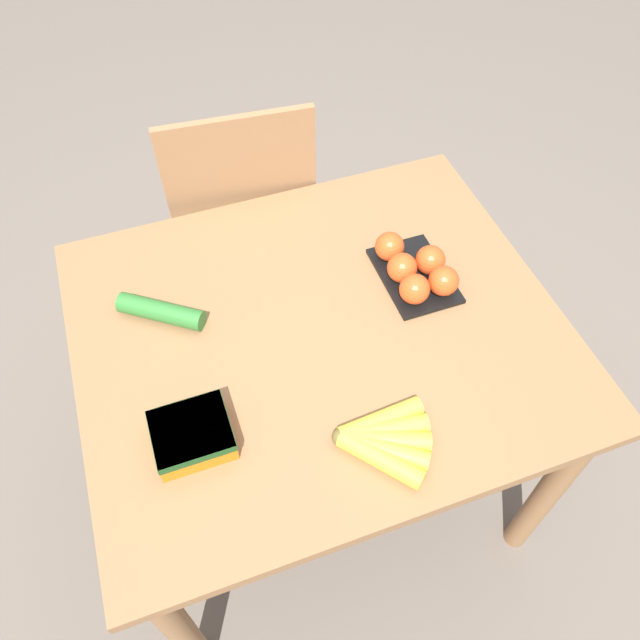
{
  "coord_description": "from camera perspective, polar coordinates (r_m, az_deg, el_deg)",
  "views": [
    {
      "loc": [
        -0.27,
        -0.76,
        1.82
      ],
      "look_at": [
        0.0,
        0.0,
        0.77
      ],
      "focal_mm": 35.0,
      "sensor_mm": 36.0,
      "label": 1
    }
  ],
  "objects": [
    {
      "name": "tomato_pack",
      "position": [
        1.42,
        8.75,
        4.52
      ],
      "size": [
        0.15,
        0.22,
        0.08
      ],
      "color": "black",
      "rests_on": "dining_table"
    },
    {
      "name": "dining_table",
      "position": [
        1.44,
        0.0,
        -3.45
      ],
      "size": [
        1.04,
        0.89,
        0.74
      ],
      "color": "olive",
      "rests_on": "ground_plane"
    },
    {
      "name": "ground_plane",
      "position": [
        1.99,
        0.0,
        -13.48
      ],
      "size": [
        12.0,
        12.0,
        0.0
      ],
      "primitive_type": "plane",
      "color": "#665B51"
    },
    {
      "name": "carrot_bag",
      "position": [
        1.21,
        -11.63,
        -10.16
      ],
      "size": [
        0.14,
        0.13,
        0.05
      ],
      "color": "orange",
      "rests_on": "dining_table"
    },
    {
      "name": "chair",
      "position": [
        1.91,
        -7.04,
        8.58
      ],
      "size": [
        0.45,
        0.44,
        0.96
      ],
      "rotation": [
        0.0,
        0.0,
        3.05
      ],
      "color": "#8E6642",
      "rests_on": "ground_plane"
    },
    {
      "name": "cucumber_near",
      "position": [
        1.39,
        -14.33,
        0.77
      ],
      "size": [
        0.18,
        0.15,
        0.05
      ],
      "color": "#2D702D",
      "rests_on": "dining_table"
    },
    {
      "name": "banana_bunch",
      "position": [
        1.2,
        5.65,
        -10.81
      ],
      "size": [
        0.19,
        0.17,
        0.04
      ],
      "color": "brown",
      "rests_on": "dining_table"
    }
  ]
}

